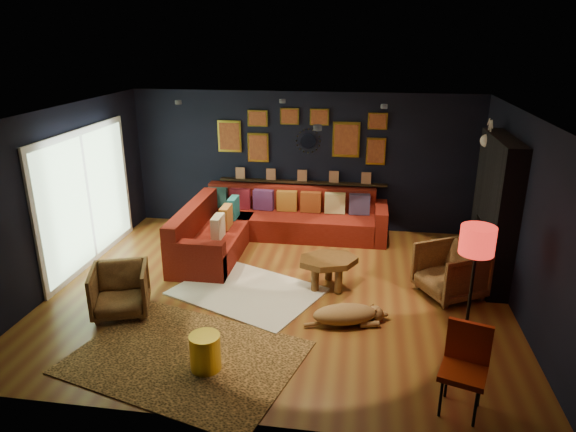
# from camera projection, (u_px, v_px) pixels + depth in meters

# --- Properties ---
(floor) EXTENTS (6.50, 6.50, 0.00)m
(floor) POSITION_uv_depth(u_px,v_px,m) (279.00, 291.00, 7.56)
(floor) COLOR brown
(floor) RESTS_ON ground
(room_walls) EXTENTS (6.50, 6.50, 6.50)m
(room_walls) POSITION_uv_depth(u_px,v_px,m) (278.00, 187.00, 7.03)
(room_walls) COLOR black
(room_walls) RESTS_ON ground
(sectional) EXTENTS (3.41, 2.69, 0.86)m
(sectional) POSITION_uv_depth(u_px,v_px,m) (262.00, 226.00, 9.23)
(sectional) COLOR maroon
(sectional) RESTS_ON ground
(ledge) EXTENTS (3.20, 0.12, 0.04)m
(ledge) POSITION_uv_depth(u_px,v_px,m) (302.00, 182.00, 9.75)
(ledge) COLOR black
(ledge) RESTS_ON room_walls
(gallery_wall) EXTENTS (3.15, 0.04, 1.02)m
(gallery_wall) POSITION_uv_depth(u_px,v_px,m) (302.00, 135.00, 9.49)
(gallery_wall) COLOR yellow
(gallery_wall) RESTS_ON room_walls
(sunburst_mirror) EXTENTS (0.47, 0.16, 0.47)m
(sunburst_mirror) POSITION_uv_depth(u_px,v_px,m) (308.00, 141.00, 9.52)
(sunburst_mirror) COLOR silver
(sunburst_mirror) RESTS_ON room_walls
(fireplace) EXTENTS (0.31, 1.60, 2.20)m
(fireplace) POSITION_uv_depth(u_px,v_px,m) (494.00, 216.00, 7.62)
(fireplace) COLOR black
(fireplace) RESTS_ON ground
(deer_head) EXTENTS (0.50, 0.28, 0.45)m
(deer_head) POSITION_uv_depth(u_px,v_px,m) (498.00, 141.00, 7.74)
(deer_head) COLOR white
(deer_head) RESTS_ON fireplace
(sliding_door) EXTENTS (0.06, 2.80, 2.20)m
(sliding_door) POSITION_uv_depth(u_px,v_px,m) (87.00, 198.00, 8.21)
(sliding_door) COLOR white
(sliding_door) RESTS_ON ground
(ceiling_spots) EXTENTS (3.30, 2.50, 0.06)m
(ceiling_spots) POSITION_uv_depth(u_px,v_px,m) (287.00, 108.00, 7.45)
(ceiling_spots) COLOR black
(ceiling_spots) RESTS_ON room_walls
(shag_rug) EXTENTS (2.40, 2.13, 0.03)m
(shag_rug) POSITION_uv_depth(u_px,v_px,m) (247.00, 291.00, 7.52)
(shag_rug) COLOR white
(shag_rug) RESTS_ON ground
(leopard_rug) EXTENTS (2.95, 2.45, 0.01)m
(leopard_rug) POSITION_uv_depth(u_px,v_px,m) (186.00, 357.00, 6.00)
(leopard_rug) COLOR tan
(leopard_rug) RESTS_ON ground
(coffee_table) EXTENTS (1.08, 0.95, 0.45)m
(coffee_table) POSITION_uv_depth(u_px,v_px,m) (328.00, 264.00, 7.53)
(coffee_table) COLOR brown
(coffee_table) RESTS_ON shag_rug
(pouf) EXTENTS (0.50, 0.50, 0.33)m
(pouf) POSITION_uv_depth(u_px,v_px,m) (213.00, 248.00, 8.61)
(pouf) COLOR maroon
(pouf) RESTS_ON shag_rug
(armchair_left) EXTENTS (0.90, 0.87, 0.74)m
(armchair_left) POSITION_uv_depth(u_px,v_px,m) (120.00, 288.00, 6.85)
(armchair_left) COLOR #C78347
(armchair_left) RESTS_ON ground
(armchair_right) EXTENTS (1.05, 1.07, 0.82)m
(armchair_right) POSITION_uv_depth(u_px,v_px,m) (451.00, 269.00, 7.31)
(armchair_right) COLOR #C78347
(armchair_right) RESTS_ON ground
(gold_stool) EXTENTS (0.35, 0.35, 0.43)m
(gold_stool) POSITION_uv_depth(u_px,v_px,m) (205.00, 352.00, 5.72)
(gold_stool) COLOR yellow
(gold_stool) RESTS_ON ground
(orange_chair) EXTENTS (0.54, 0.54, 0.91)m
(orange_chair) POSITION_uv_depth(u_px,v_px,m) (465.00, 361.00, 5.04)
(orange_chair) COLOR black
(orange_chair) RESTS_ON ground
(floor_lamp) EXTENTS (0.41, 0.41, 1.48)m
(floor_lamp) POSITION_uv_depth(u_px,v_px,m) (477.00, 246.00, 5.99)
(floor_lamp) COLOR black
(floor_lamp) RESTS_ON ground
(dog) EXTENTS (1.25, 0.84, 0.36)m
(dog) POSITION_uv_depth(u_px,v_px,m) (345.00, 311.00, 6.63)
(dog) COLOR #A07442
(dog) RESTS_ON leopard_rug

